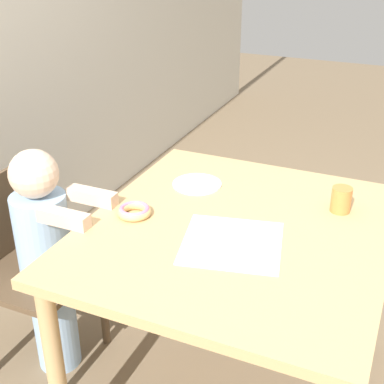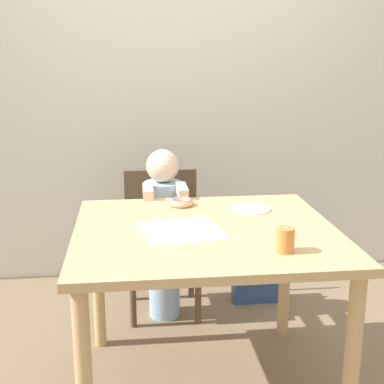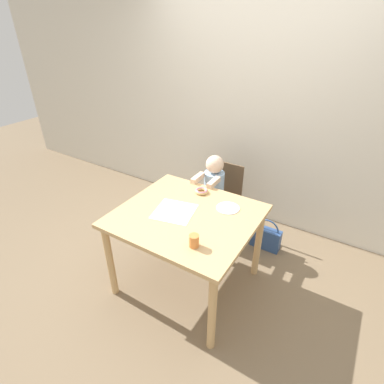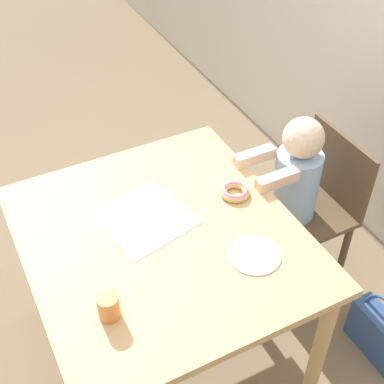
% 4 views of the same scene
% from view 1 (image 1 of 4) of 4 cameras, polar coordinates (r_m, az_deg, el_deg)
% --- Properties ---
extents(dining_table, '(1.09, 0.99, 0.76)m').
position_cam_1_polar(dining_table, '(1.86, 4.72, -6.38)').
color(dining_table, tan).
rests_on(dining_table, ground_plane).
extents(chair, '(0.43, 0.40, 0.81)m').
position_cam_1_polar(chair, '(2.26, -17.23, -7.86)').
color(chair, brown).
rests_on(chair, ground_plane).
extents(child_figure, '(0.22, 0.38, 0.97)m').
position_cam_1_polar(child_figure, '(2.15, -15.17, -7.11)').
color(child_figure, '#99BCE0').
rests_on(child_figure, ground_plane).
extents(donut, '(0.12, 0.12, 0.03)m').
position_cam_1_polar(donut, '(1.88, -6.17, -2.00)').
color(donut, '#DBB270').
rests_on(donut, dining_table).
extents(napkin, '(0.37, 0.37, 0.00)m').
position_cam_1_polar(napkin, '(1.72, 4.29, -5.42)').
color(napkin, white).
rests_on(napkin, dining_table).
extents(handbag, '(0.30, 0.11, 0.36)m').
position_cam_1_polar(handbag, '(2.81, -9.17, -7.12)').
color(handbag, '#2D4C84').
rests_on(handbag, ground_plane).
extents(cup, '(0.07, 0.07, 0.09)m').
position_cam_1_polar(cup, '(1.95, 15.62, -0.79)').
color(cup, orange).
rests_on(cup, dining_table).
extents(plate, '(0.19, 0.19, 0.01)m').
position_cam_1_polar(plate, '(2.09, 0.54, 0.86)').
color(plate, white).
rests_on(plate, dining_table).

